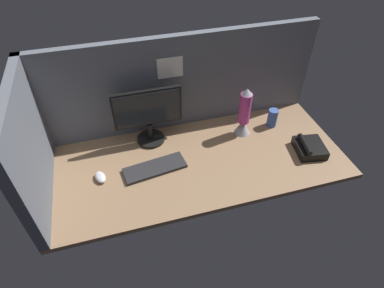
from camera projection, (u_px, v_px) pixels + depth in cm
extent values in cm
cube|color=#8C6B4C|center=(197.00, 160.00, 200.29)|extent=(180.00, 80.00, 3.00)
cube|color=#565B66|center=(181.00, 83.00, 204.54)|extent=(180.00, 5.00, 63.40)
cube|color=white|center=(170.00, 68.00, 192.41)|extent=(15.73, 0.40, 13.06)
cube|color=#565B66|center=(29.00, 147.00, 160.11)|extent=(5.00, 80.00, 63.40)
cylinder|color=black|center=(151.00, 139.00, 211.15)|extent=(18.00, 18.00, 1.80)
cylinder|color=black|center=(150.00, 131.00, 206.83)|extent=(3.20, 3.20, 11.00)
cube|color=black|center=(147.00, 108.00, 195.50)|extent=(42.34, 2.40, 24.73)
cube|color=black|center=(148.00, 109.00, 194.51)|extent=(39.94, 0.60, 22.33)
cube|color=#262628|center=(155.00, 168.00, 191.61)|extent=(38.41, 17.86, 2.00)
ellipsoid|color=silver|center=(100.00, 177.00, 185.29)|extent=(7.98, 10.75, 3.40)
cylinder|color=#38569E|center=(272.00, 118.00, 218.78)|extent=(6.63, 6.63, 12.75)
cone|color=#A5A5AD|center=(242.00, 127.00, 214.18)|extent=(10.49, 10.49, 9.54)
cylinder|color=#B2338C|center=(245.00, 108.00, 203.89)|extent=(7.63, 7.63, 20.99)
cone|color=#A5A5AD|center=(247.00, 92.00, 195.53)|extent=(6.87, 6.87, 3.82)
cube|color=black|center=(310.00, 148.00, 201.88)|extent=(19.91, 21.55, 5.60)
cylinder|color=black|center=(305.00, 144.00, 197.97)|extent=(5.99, 17.39, 3.20)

